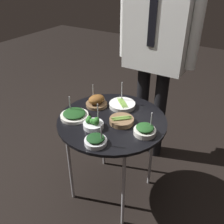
% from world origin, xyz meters
% --- Properties ---
extents(ground_plane, '(8.00, 8.00, 0.00)m').
position_xyz_m(ground_plane, '(0.00, 0.00, 0.00)').
color(ground_plane, black).
extents(serving_cart, '(0.68, 0.68, 0.63)m').
position_xyz_m(serving_cart, '(0.00, 0.00, 0.59)').
color(serving_cart, black).
rests_on(serving_cart, ground_plane).
extents(bowl_asparagus_mid_right, '(0.15, 0.15, 0.04)m').
position_xyz_m(bowl_asparagus_mid_right, '(0.07, -0.01, 0.64)').
color(bowl_asparagus_mid_right, brown).
rests_on(bowl_asparagus_mid_right, serving_cart).
extents(bowl_broccoli_front_left, '(0.12, 0.12, 0.15)m').
position_xyz_m(bowl_broccoli_front_left, '(-0.04, -0.13, 0.65)').
color(bowl_broccoli_front_left, silver).
rests_on(bowl_broccoli_front_left, serving_cart).
extents(bowl_roast_center, '(0.14, 0.14, 0.14)m').
position_xyz_m(bowl_roast_center, '(-0.17, 0.09, 0.66)').
color(bowl_roast_center, brown).
rests_on(bowl_roast_center, serving_cart).
extents(bowl_asparagus_near_rim, '(0.17, 0.17, 0.15)m').
position_xyz_m(bowl_asparagus_near_rim, '(-0.02, 0.16, 0.64)').
color(bowl_asparagus_near_rim, white).
rests_on(bowl_asparagus_near_rim, serving_cart).
extents(bowl_spinach_back_left, '(0.12, 0.12, 0.13)m').
position_xyz_m(bowl_spinach_back_left, '(0.05, -0.25, 0.65)').
color(bowl_spinach_back_left, silver).
rests_on(bowl_spinach_back_left, serving_cart).
extents(bowl_spinach_far_rim, '(0.13, 0.13, 0.13)m').
position_xyz_m(bowl_spinach_far_rim, '(0.24, -0.04, 0.65)').
color(bowl_spinach_far_rim, silver).
rests_on(bowl_spinach_far_rim, serving_cart).
extents(bowl_spinach_front_right, '(0.17, 0.17, 0.13)m').
position_xyz_m(bowl_spinach_front_right, '(-0.21, -0.11, 0.65)').
color(bowl_spinach_front_right, silver).
rests_on(bowl_spinach_front_right, serving_cart).
extents(waiter_figure, '(0.58, 0.22, 1.58)m').
position_xyz_m(waiter_figure, '(0.03, 0.55, 1.00)').
color(waiter_figure, black).
rests_on(waiter_figure, ground_plane).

